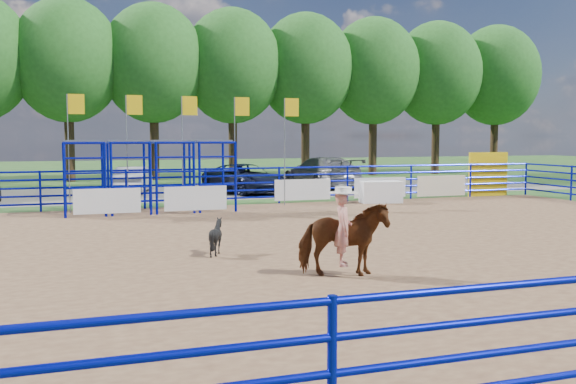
{
  "coord_description": "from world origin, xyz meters",
  "views": [
    {
      "loc": [
        -4.89,
        -14.51,
        2.73
      ],
      "look_at": [
        0.34,
        1.0,
        1.3
      ],
      "focal_mm": 40.0,
      "sensor_mm": 36.0,
      "label": 1
    }
  ],
  "objects_px": {
    "horse_and_rider": "(343,232)",
    "car_c": "(245,178)",
    "announcer_table": "(381,192)",
    "calf": "(216,237)",
    "car_d": "(322,173)",
    "car_b": "(134,180)"
  },
  "relations": [
    {
      "from": "horse_and_rider",
      "to": "car_c",
      "type": "bearing_deg",
      "value": 81.03
    },
    {
      "from": "announcer_table",
      "to": "calf",
      "type": "height_order",
      "value": "announcer_table"
    },
    {
      "from": "horse_and_rider",
      "to": "car_d",
      "type": "distance_m",
      "value": 21.12
    },
    {
      "from": "announcer_table",
      "to": "car_c",
      "type": "distance_m",
      "value": 7.5
    },
    {
      "from": "car_b",
      "to": "car_c",
      "type": "relative_size",
      "value": 0.77
    },
    {
      "from": "car_d",
      "to": "horse_and_rider",
      "type": "bearing_deg",
      "value": 63.7
    },
    {
      "from": "horse_and_rider",
      "to": "car_c",
      "type": "xyz_separation_m",
      "value": [
        2.91,
        18.46,
        -0.17
      ]
    },
    {
      "from": "announcer_table",
      "to": "calf",
      "type": "xyz_separation_m",
      "value": [
        -8.81,
        -9.13,
        -0.03
      ]
    },
    {
      "from": "horse_and_rider",
      "to": "car_b",
      "type": "distance_m",
      "value": 20.27
    },
    {
      "from": "announcer_table",
      "to": "car_c",
      "type": "height_order",
      "value": "car_c"
    },
    {
      "from": "announcer_table",
      "to": "car_b",
      "type": "xyz_separation_m",
      "value": [
        -9.12,
        7.99,
        0.19
      ]
    },
    {
      "from": "announcer_table",
      "to": "horse_and_rider",
      "type": "relative_size",
      "value": 0.67
    },
    {
      "from": "horse_and_rider",
      "to": "car_c",
      "type": "height_order",
      "value": "horse_and_rider"
    },
    {
      "from": "announcer_table",
      "to": "car_c",
      "type": "xyz_separation_m",
      "value": [
        -4.06,
        6.3,
        0.24
      ]
    },
    {
      "from": "car_b",
      "to": "car_c",
      "type": "height_order",
      "value": "car_c"
    },
    {
      "from": "car_d",
      "to": "announcer_table",
      "type": "bearing_deg",
      "value": 81.04
    },
    {
      "from": "horse_and_rider",
      "to": "car_d",
      "type": "height_order",
      "value": "horse_and_rider"
    },
    {
      "from": "calf",
      "to": "horse_and_rider",
      "type": "bearing_deg",
      "value": -173.03
    },
    {
      "from": "horse_and_rider",
      "to": "car_b",
      "type": "relative_size",
      "value": 0.64
    },
    {
      "from": "horse_and_rider",
      "to": "car_b",
      "type": "bearing_deg",
      "value": 96.1
    },
    {
      "from": "announcer_table",
      "to": "horse_and_rider",
      "type": "height_order",
      "value": "horse_and_rider"
    },
    {
      "from": "horse_and_rider",
      "to": "car_c",
      "type": "relative_size",
      "value": 0.49
    }
  ]
}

